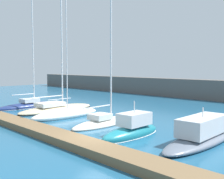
% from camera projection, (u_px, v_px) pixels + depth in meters
% --- Properties ---
extents(ground_plane, '(120.00, 120.00, 0.00)m').
position_uv_depth(ground_plane, '(97.00, 143.00, 19.32)').
color(ground_plane, '#1E567A').
extents(dock_pier, '(43.29, 1.93, 0.54)m').
position_uv_depth(dock_pier, '(80.00, 143.00, 18.27)').
color(dock_pier, brown).
rests_on(dock_pier, ground_plane).
extents(sailboat_navy_nearest, '(2.71, 8.92, 18.60)m').
position_uv_depth(sailboat_navy_nearest, '(29.00, 105.00, 36.31)').
color(sailboat_navy_nearest, navy).
rests_on(sailboat_navy_nearest, ground_plane).
extents(sailboat_sand_second, '(3.82, 10.54, 18.92)m').
position_uv_depth(sailboat_sand_second, '(57.00, 108.00, 33.56)').
color(sailboat_sand_second, beige).
rests_on(sailboat_sand_second, ground_plane).
extents(sailboat_white_third, '(2.43, 8.08, 12.83)m').
position_uv_depth(sailboat_white_third, '(66.00, 114.00, 29.39)').
color(sailboat_white_third, white).
rests_on(sailboat_white_third, ground_plane).
extents(sailboat_ivory_fourth, '(2.79, 7.93, 12.50)m').
position_uv_depth(sailboat_ivory_fourth, '(105.00, 122.00, 25.66)').
color(sailboat_ivory_fourth, silver).
rests_on(sailboat_ivory_fourth, ground_plane).
extents(motorboat_teal_fifth, '(2.11, 6.16, 3.06)m').
position_uv_depth(motorboat_teal_fifth, '(132.00, 130.00, 21.26)').
color(motorboat_teal_fifth, '#19707F').
rests_on(motorboat_teal_fifth, ground_plane).
extents(motorboat_slate_sixth, '(2.94, 9.95, 2.69)m').
position_uv_depth(motorboat_slate_sixth, '(203.00, 134.00, 19.53)').
color(motorboat_slate_sixth, slate).
rests_on(motorboat_slate_sixth, ground_plane).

